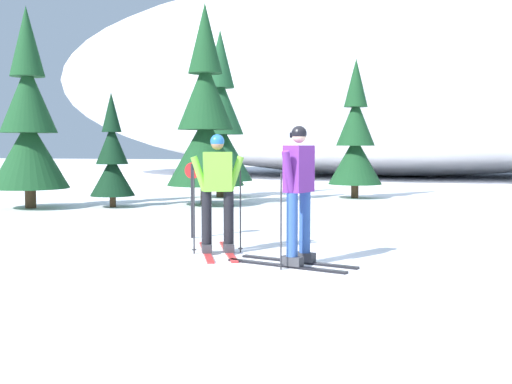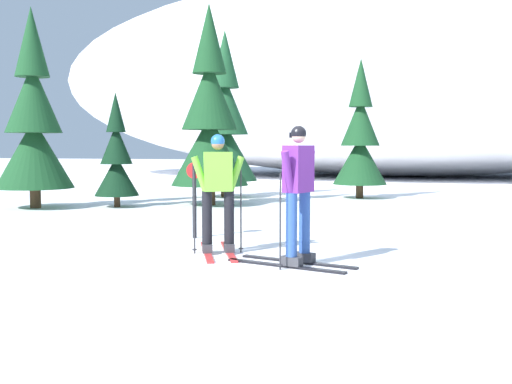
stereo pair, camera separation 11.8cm
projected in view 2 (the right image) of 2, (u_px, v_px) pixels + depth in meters
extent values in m
plane|color=white|center=(286.00, 270.00, 8.25)|extent=(120.00, 120.00, 0.00)
cube|color=black|center=(285.00, 266.00, 8.42)|extent=(1.70, 0.63, 0.03)
cube|color=black|center=(298.00, 262.00, 8.72)|extent=(1.70, 0.63, 0.03)
cube|color=#38383D|center=(291.00, 261.00, 8.36)|extent=(0.31, 0.22, 0.12)
cube|color=#38383D|center=(304.00, 257.00, 8.66)|extent=(0.31, 0.22, 0.12)
cylinder|color=#2D519E|center=(292.00, 225.00, 8.33)|extent=(0.15, 0.15, 0.83)
cylinder|color=#2D519E|center=(305.00, 222.00, 8.63)|extent=(0.15, 0.15, 0.83)
cube|color=#6B2889|center=(298.00, 169.00, 8.43)|extent=(0.37, 0.50, 0.62)
cylinder|color=#6B2889|center=(288.00, 173.00, 8.20)|extent=(0.18, 0.29, 0.58)
cylinder|color=#6B2889|center=(308.00, 171.00, 8.66)|extent=(0.18, 0.29, 0.58)
sphere|color=beige|center=(299.00, 136.00, 8.39)|extent=(0.19, 0.19, 0.19)
sphere|color=black|center=(299.00, 134.00, 8.39)|extent=(0.21, 0.21, 0.21)
cube|color=black|center=(293.00, 135.00, 8.44)|extent=(0.08, 0.15, 0.07)
cylinder|color=#2D2D33|center=(280.00, 222.00, 8.20)|extent=(0.02, 0.02, 1.25)
cylinder|color=#2D2D33|center=(280.00, 265.00, 8.24)|extent=(0.07, 0.07, 0.01)
cylinder|color=#2D2D33|center=(307.00, 216.00, 8.81)|extent=(0.02, 0.02, 1.25)
cylinder|color=#2D2D33|center=(307.00, 257.00, 8.85)|extent=(0.07, 0.07, 0.01)
cube|color=red|center=(207.00, 252.00, 9.54)|extent=(0.78, 1.70, 0.03)
cube|color=red|center=(229.00, 251.00, 9.59)|extent=(0.78, 1.70, 0.03)
cube|color=#38383D|center=(207.00, 248.00, 9.44)|extent=(0.24, 0.31, 0.12)
cube|color=#38383D|center=(229.00, 247.00, 9.48)|extent=(0.24, 0.31, 0.12)
cylinder|color=black|center=(207.00, 218.00, 9.40)|extent=(0.15, 0.15, 0.78)
cylinder|color=black|center=(229.00, 217.00, 9.45)|extent=(0.15, 0.15, 0.78)
cube|color=#75C638|center=(218.00, 172.00, 9.38)|extent=(0.47, 0.38, 0.58)
cylinder|color=#75C638|center=(200.00, 176.00, 9.35)|extent=(0.29, 0.20, 0.58)
cylinder|color=#75C638|center=(235.00, 175.00, 9.41)|extent=(0.29, 0.20, 0.58)
sphere|color=#A37556|center=(218.00, 143.00, 9.35)|extent=(0.19, 0.19, 0.19)
sphere|color=#2366B2|center=(218.00, 141.00, 9.34)|extent=(0.21, 0.21, 0.21)
cube|color=black|center=(217.00, 143.00, 9.43)|extent=(0.15, 0.09, 0.07)
cylinder|color=#2D2D33|center=(194.00, 212.00, 9.43)|extent=(0.02, 0.02, 1.24)
cylinder|color=#2D2D33|center=(195.00, 249.00, 9.47)|extent=(0.07, 0.07, 0.01)
cylinder|color=#2D2D33|center=(241.00, 211.00, 9.53)|extent=(0.02, 0.02, 1.24)
cylinder|color=#2D2D33|center=(241.00, 248.00, 9.57)|extent=(0.07, 0.07, 0.01)
cylinder|color=#47301E|center=(35.00, 195.00, 16.33)|extent=(0.27, 0.27, 0.69)
cone|color=#194723|center=(34.00, 154.00, 16.25)|extent=(1.96, 1.96, 1.75)
cone|color=#194723|center=(33.00, 98.00, 16.15)|extent=(1.41, 1.41, 1.75)
cone|color=#194723|center=(31.00, 42.00, 16.04)|extent=(0.86, 0.86, 1.75)
cylinder|color=#47301E|center=(117.00, 199.00, 16.59)|extent=(0.16, 0.16, 0.40)
cone|color=black|center=(117.00, 176.00, 16.55)|extent=(1.14, 1.14, 1.03)
cone|color=black|center=(116.00, 144.00, 16.49)|extent=(0.82, 0.82, 1.03)
cone|color=black|center=(116.00, 112.00, 16.43)|extent=(0.50, 0.50, 1.03)
cylinder|color=#47301E|center=(225.00, 186.00, 19.75)|extent=(0.28, 0.28, 0.69)
cone|color=#1E512D|center=(225.00, 152.00, 19.68)|extent=(1.97, 1.97, 1.77)
cone|color=#1E512D|center=(225.00, 105.00, 19.57)|extent=(1.42, 1.42, 1.77)
cone|color=#1E512D|center=(225.00, 59.00, 19.47)|extent=(0.87, 0.87, 1.77)
cylinder|color=#47301E|center=(210.00, 192.00, 17.10)|extent=(0.29, 0.29, 0.72)
cone|color=#194723|center=(210.00, 151.00, 17.02)|extent=(2.06, 2.06, 1.84)
cone|color=#194723|center=(209.00, 95.00, 16.92)|extent=(1.48, 1.48, 1.84)
cone|color=#194723|center=(209.00, 38.00, 16.81)|extent=(0.91, 0.91, 1.84)
cylinder|color=#47301E|center=(360.00, 189.00, 19.34)|extent=(0.23, 0.23, 0.57)
cone|color=#194723|center=(360.00, 160.00, 19.28)|extent=(1.62, 1.62, 1.45)
cone|color=#194723|center=(360.00, 121.00, 19.19)|extent=(1.17, 1.17, 1.45)
cone|color=#194723|center=(361.00, 82.00, 19.11)|extent=(0.71, 0.71, 1.45)
ellipsoid|color=white|center=(404.00, 77.00, 32.99)|extent=(36.94, 20.22, 10.19)
cylinder|color=black|center=(194.00, 201.00, 11.05)|extent=(0.07, 0.07, 1.29)
cylinder|color=red|center=(194.00, 170.00, 11.01)|extent=(0.28, 0.02, 0.28)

